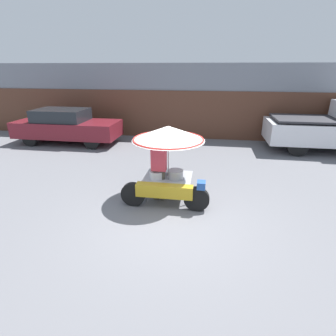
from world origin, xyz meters
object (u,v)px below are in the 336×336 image
(vendor_motorcycle_cart, at_px, (168,145))
(parked_car, at_px, (66,126))
(potted_plant, at_px, (28,125))
(vendor_person, at_px, (159,166))

(vendor_motorcycle_cart, distance_m, parked_car, 7.20)
(vendor_motorcycle_cart, relative_size, potted_plant, 2.56)
(parked_car, distance_m, potted_plant, 3.24)
(vendor_motorcycle_cart, height_order, vendor_person, vendor_motorcycle_cart)
(parked_car, bearing_deg, vendor_person, -42.54)
(vendor_person, relative_size, potted_plant, 1.96)
(vendor_person, distance_m, potted_plant, 10.21)
(parked_car, bearing_deg, vendor_motorcycle_cart, -40.67)
(vendor_person, bearing_deg, parked_car, 137.46)
(vendor_motorcycle_cart, distance_m, potted_plant, 10.35)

